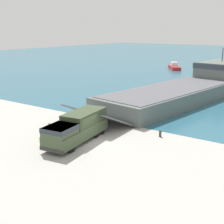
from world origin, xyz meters
TOP-DOWN VIEW (x-y plane):
  - ground_plane at (0.00, 0.00)m, footprint 240.00×240.00m
  - landing_craft at (-0.24, 26.12)m, footprint 13.59×39.17m
  - military_truck at (-1.94, -0.63)m, footprint 3.49×8.30m
  - soldier_on_ramp at (-4.64, -1.66)m, footprint 0.50×0.44m
  - moored_boat_a at (-17.18, 56.43)m, footprint 5.87×7.14m
  - mooring_bollard at (4.02, 5.16)m, footprint 0.29×0.29m

SIDE VIEW (x-z plane):
  - ground_plane at x=0.00m, z-range 0.00..0.00m
  - mooring_bollard at x=4.02m, z-range 0.03..0.73m
  - moored_boat_a at x=-17.18m, z-range -0.31..1.54m
  - soldier_on_ramp at x=-4.64m, z-range 0.13..1.79m
  - military_truck at x=-1.94m, z-range 0.07..2.80m
  - landing_craft at x=-0.24m, z-range -1.91..5.37m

